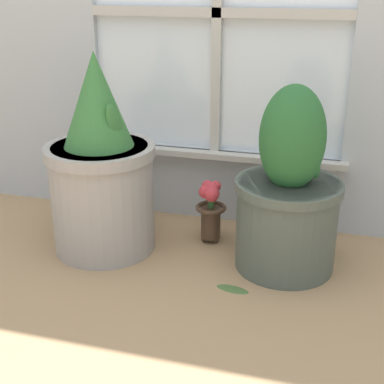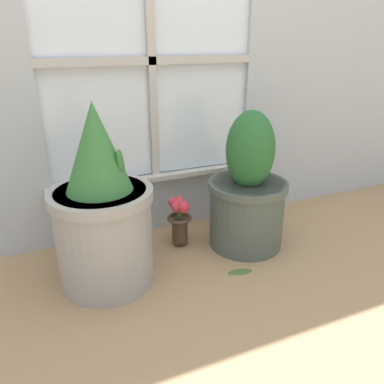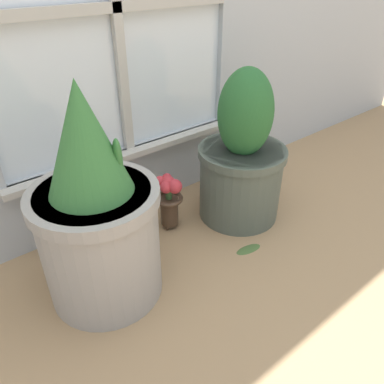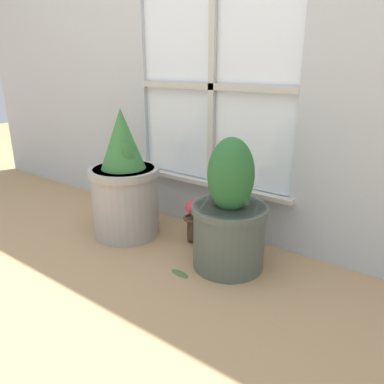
% 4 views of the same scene
% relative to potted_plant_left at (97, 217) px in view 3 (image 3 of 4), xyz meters
% --- Properties ---
extents(ground_plane, '(10.00, 10.00, 0.00)m').
position_rel_potted_plant_left_xyz_m(ground_plane, '(0.33, -0.21, -0.30)').
color(ground_plane, tan).
extents(potted_plant_left, '(0.39, 0.39, 0.73)m').
position_rel_potted_plant_left_xyz_m(potted_plant_left, '(0.00, 0.00, 0.00)').
color(potted_plant_left, '#9E9993').
rests_on(potted_plant_left, ground_plane).
extents(potted_plant_right, '(0.36, 0.36, 0.64)m').
position_rel_potted_plant_left_xyz_m(potted_plant_right, '(0.67, 0.04, -0.05)').
color(potted_plant_right, '#4C564C').
rests_on(potted_plant_right, ground_plane).
extents(flower_vase, '(0.12, 0.12, 0.24)m').
position_rel_potted_plant_left_xyz_m(flower_vase, '(0.37, 0.15, -0.16)').
color(flower_vase, '#473323').
rests_on(flower_vase, ground_plane).
extents(fallen_leaf, '(0.12, 0.06, 0.01)m').
position_rel_potted_plant_left_xyz_m(fallen_leaf, '(0.52, -0.17, -0.30)').
color(fallen_leaf, '#476633').
rests_on(fallen_leaf, ground_plane).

